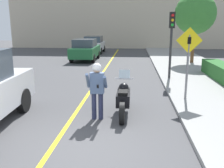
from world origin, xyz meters
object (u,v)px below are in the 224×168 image
object	(u,v)px
person_biker	(97,86)
crossing_sign	(188,56)
motorcycle	(123,98)
parked_car_green	(85,50)
street_tree	(195,14)
parked_car_white	(94,44)
traffic_light	(172,33)

from	to	relation	value
person_biker	crossing_sign	bearing A→B (deg)	34.71
motorcycle	parked_car_green	xyz separation A→B (m)	(-3.53, 12.08, 0.35)
person_biker	street_tree	world-z (taller)	street_tree
parked_car_green	parked_car_white	size ratio (longest dim) A/B	1.00
person_biker	crossing_sign	xyz separation A→B (m)	(2.95, 2.04, 0.63)
motorcycle	person_biker	size ratio (longest dim) A/B	1.34
traffic_light	street_tree	world-z (taller)	street_tree
person_biker	street_tree	distance (m)	12.68
motorcycle	crossing_sign	bearing A→B (deg)	34.80
person_biker	parked_car_white	bearing A→B (deg)	99.31
person_biker	street_tree	bearing A→B (deg)	65.32
street_tree	parked_car_white	size ratio (longest dim) A/B	1.14
person_biker	parked_car_green	world-z (taller)	same
crossing_sign	parked_car_white	size ratio (longest dim) A/B	0.61
crossing_sign	parked_car_white	xyz separation A→B (m)	(-5.94, 16.18, -0.79)
crossing_sign	parked_car_green	xyz separation A→B (m)	(-5.74, 10.55, -0.79)
motorcycle	person_biker	bearing A→B (deg)	-145.57
motorcycle	parked_car_white	size ratio (longest dim) A/B	0.53
traffic_light	motorcycle	bearing A→B (deg)	-112.38
street_tree	traffic_light	bearing A→B (deg)	-112.44
person_biker	traffic_light	distance (m)	6.43
crossing_sign	traffic_light	xyz separation A→B (m)	(-0.11, 3.57, 0.73)
motorcycle	traffic_light	size ratio (longest dim) A/B	0.70
crossing_sign	parked_car_green	size ratio (longest dim) A/B	0.61
traffic_light	parked_car_green	size ratio (longest dim) A/B	0.77
parked_car_white	traffic_light	bearing A→B (deg)	-65.19
motorcycle	traffic_light	distance (m)	5.82
parked_car_green	parked_car_white	world-z (taller)	same
person_biker	traffic_light	size ratio (longest dim) A/B	0.52
person_biker	crossing_sign	distance (m)	3.65
person_biker	parked_car_white	size ratio (longest dim) A/B	0.40
parked_car_green	crossing_sign	bearing A→B (deg)	-61.45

